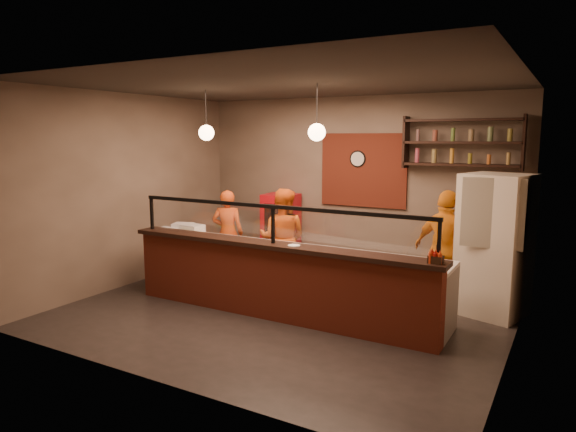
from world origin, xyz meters
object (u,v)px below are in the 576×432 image
Objects in this scene: pizza_dough at (283,246)px; cook_left at (228,233)px; cook_mid at (283,239)px; fridge at (495,245)px; condiment_caddy at (436,259)px; cook_right at (446,250)px; red_cooler at (281,231)px; pepper_mill at (438,253)px; wall_clock at (358,159)px.

cook_left is at bearing 150.00° from pizza_dough.
cook_left is at bearing -23.67° from cook_mid.
fridge is (3.23, 0.34, 0.17)m from cook_mid.
fridge is 12.56× the size of condiment_caddy.
fridge reaches higher than cook_right.
cook_right is at bearing 27.68° from pizza_dough.
cook_left is at bearing 20.49° from cook_right.
cook_right is at bearing -18.93° from red_cooler.
red_cooler is 4.28m from pepper_mill.
fridge is 1.76m from condiment_caddy.
wall_clock reaches higher than cook_mid.
wall_clock reaches higher than pizza_dough.
pepper_mill reaches higher than pizza_dough.
fridge is at bearing -23.62° from wall_clock.
fridge is at bearing 76.82° from condiment_caddy.
cook_right is 1.68m from condiment_caddy.
cook_mid is at bearing -62.94° from red_cooler.
condiment_caddy is at bearing 117.45° from cook_right.
cook_left is 1.26m from cook_mid.
pepper_mill is (0.00, 0.08, 0.06)m from condiment_caddy.
wall_clock reaches higher than cook_left.
cook_mid is 10.46× the size of condiment_caddy.
cook_left is at bearing 159.17° from condiment_caddy.
wall_clock reaches higher than condiment_caddy.
fridge reaches higher than pepper_mill.
condiment_caddy is at bearing -13.20° from pizza_dough.
cook_right reaches higher than pepper_mill.
pepper_mill is (2.83, -1.29, 0.33)m from cook_mid.
cook_mid is 3.25m from fridge.
cook_left is 1.10m from red_cooler.
cook_right is 1.22× the size of red_cooler.
cook_left is 0.89× the size of cook_right.
cook_left is 9.80× the size of condiment_caddy.
fridge is 4.00m from red_cooler.
cook_right is 8.63× the size of pepper_mill.
cook_left is 3.00× the size of pizza_dough.
cook_left is 0.94× the size of cook_mid.
condiment_caddy is (2.34, -0.55, 0.20)m from pizza_dough.
cook_right is at bearing -158.43° from fridge.
red_cooler reaches higher than condiment_caddy.
fridge is at bearing 160.07° from cook_left.
pepper_mill is (3.51, -2.41, 0.45)m from red_cooler.
fridge is 9.89× the size of pepper_mill.
wall_clock is at bearing 7.92° from red_cooler.
cook_mid is (-0.73, -1.43, -1.27)m from wall_clock.
pepper_mill is at bearing -52.33° from wall_clock.
red_cooler is 7.06× the size of pepper_mill.
cook_mid is at bearing 155.46° from pepper_mill.
cook_right reaches higher than condiment_caddy.
fridge is 2.98m from pizza_dough.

